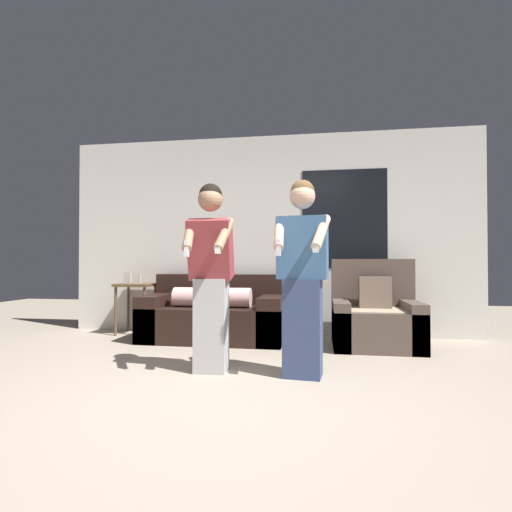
% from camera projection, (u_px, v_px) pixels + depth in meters
% --- Properties ---
extents(ground_plane, '(14.00, 14.00, 0.00)m').
position_uv_depth(ground_plane, '(216.00, 406.00, 2.69)').
color(ground_plane, tan).
extents(wall_back, '(5.57, 0.07, 2.70)m').
position_uv_depth(wall_back, '(269.00, 234.00, 5.45)').
color(wall_back, silver).
rests_on(wall_back, ground_plane).
extents(couch, '(1.75, 0.91, 0.81)m').
position_uv_depth(couch, '(215.00, 316.00, 5.04)').
color(couch, black).
rests_on(couch, ground_plane).
extents(armchair, '(0.97, 0.83, 1.01)m').
position_uv_depth(armchair, '(375.00, 318.00, 4.60)').
color(armchair, brown).
rests_on(armchair, ground_plane).
extents(side_table, '(0.48, 0.44, 0.84)m').
position_uv_depth(side_table, '(136.00, 292.00, 5.44)').
color(side_table, brown).
rests_on(side_table, ground_plane).
extents(person_left, '(0.44, 0.51, 1.67)m').
position_uv_depth(person_left, '(211.00, 275.00, 3.54)').
color(person_left, '#B2B2B7').
rests_on(person_left, ground_plane).
extents(person_right, '(0.48, 0.49, 1.68)m').
position_uv_depth(person_right, '(302.00, 276.00, 3.40)').
color(person_right, '#384770').
rests_on(person_right, ground_plane).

